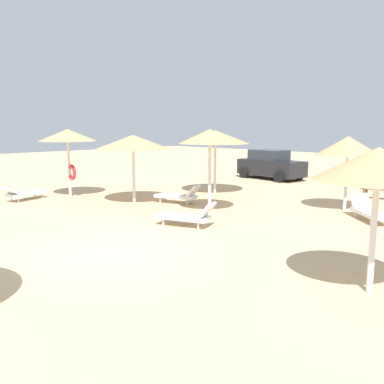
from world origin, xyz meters
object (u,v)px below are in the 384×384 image
Objects in this scene: parasol_4 at (133,142)px; lounger_0 at (369,211)px; parasol_7 at (378,165)px; lounger_4 at (179,195)px; parasol_5 at (210,137)px; bench_0 at (379,191)px; lounger_2 at (24,193)px; parasol_0 at (348,146)px; parked_car at (271,165)px; parasol_6 at (215,137)px; parasol_2 at (68,136)px; lounger_5 at (187,216)px.

parasol_4 is 1.67× the size of lounger_0.
lounger_4 is at bearing 157.28° from parasol_7.
bench_0 is (3.31, 7.18, -2.38)m from parasol_5.
lounger_2 is 1.30× the size of bench_0.
parasol_0 is at bearing 140.62° from lounger_0.
parasol_4 reaches higher than parked_car.
parked_car is (-1.11, 6.31, -1.78)m from parasol_6.
bench_0 is (6.14, 3.64, -2.26)m from parasol_6.
parasol_0 is 2.65m from lounger_0.
lounger_0 is 11.07m from parked_car.
lounger_2 is (-14.32, -0.26, -2.11)m from parasol_7.
lounger_4 is (4.68, 2.22, -2.34)m from parasol_2.
parasol_5 is at bearing 113.06° from lounger_5.
parked_car reaches higher than bench_0.
lounger_4 is 3.93m from lounger_5.
lounger_4 is at bearing -79.20° from parked_car.
parasol_4 is at bearing -157.28° from lounger_0.
parasol_4 is at bearing -100.25° from parasol_6.
parasol_5 is at bearing -14.31° from lounger_4.
parasol_4 is 0.72× the size of parked_car.
lounger_5 is (4.42, -1.35, -2.14)m from parasol_4.
parasol_6 reaches higher than bench_0.
lounger_5 is at bearing -105.12° from bench_0.
lounger_5 is (3.01, -2.53, 0.00)m from lounger_4.
parasol_2 reaches higher than bench_0.
parasol_5 reaches higher than lounger_0.
parasol_2 is 0.99× the size of parasol_5.
parasol_0 is 13.13m from lounger_2.
lounger_5 is 1.27× the size of bench_0.
lounger_4 is at bearing -129.58° from bench_0.
parasol_0 reaches higher than parasol_7.
lounger_4 is at bearing 139.97° from lounger_5.
parasol_5 reaches higher than lounger_2.
parasol_2 is 1.93× the size of bench_0.
bench_0 is at bearing -20.19° from parked_car.
parasol_6 is 7.49m from bench_0.
parasol_7 is at bearing -62.76° from parasol_0.
parasol_5 is at bearing -148.64° from lounger_0.
parasol_7 is 1.40× the size of lounger_5.
bench_0 is (10.67, 10.72, 0.04)m from lounger_2.
lounger_4 is at bearing 39.82° from parasol_4.
parasol_5 is 3.22m from lounger_5.
parasol_0 is 6.64m from lounger_5.
lounger_0 is 0.91× the size of lounger_5.
parasol_7 is at bearing -11.96° from lounger_5.
parasol_0 is at bearing 34.72° from lounger_2.
parasol_6 is 1.60× the size of lounger_4.
lounger_2 is (-7.36, -3.53, -2.42)m from parasol_5.
lounger_2 is at bearing -178.94° from parasol_7.
parasol_2 is at bearing -166.32° from parasol_5.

